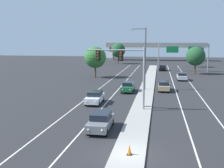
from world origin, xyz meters
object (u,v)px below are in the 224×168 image
Objects in this scene: tree_far_right_c at (196,56)px; tree_far_left_a at (95,57)px; car_receding_tan at (164,86)px; car_oncoming_grey at (101,121)px; tree_far_left_b at (118,50)px; highway_sign_gantry at (183,49)px; tree_far_right_a at (196,55)px; car_oncoming_green at (128,87)px; car_receding_black at (162,68)px; traffic_cone_median_nose at (129,150)px; car_oncoming_white at (95,97)px; street_lamp_median at (144,55)px; car_receding_silver at (182,76)px; overhead_signal_mast at (125,64)px.

tree_far_left_a is (-22.82, -10.51, 0.09)m from tree_far_right_c.
tree_far_right_c is at bearing 72.31° from car_receding_tan.
tree_far_left_b is at bearing 97.60° from car_oncoming_grey.
highway_sign_gantry reaches higher than tree_far_left_a.
tree_far_right_a is 0.76× the size of tree_far_left_b.
highway_sign_gantry is 14.86m from tree_far_right_a.
tree_far_left_a reaches higher than car_receding_tan.
highway_sign_gantry reaches higher than car_oncoming_green.
car_receding_black is at bearing -53.58° from tree_far_left_b.
car_receding_black is 6.08× the size of traffic_cone_median_nose.
tree_far_left_a is at bearing 136.35° from car_receding_tan.
car_receding_tan is at bearing 18.18° from car_oncoming_green.
tree_far_right_c is at bearing 24.72° from tree_far_left_a.
car_receding_tan is at bearing 50.18° from car_oncoming_white.
car_receding_tan is at bearing -73.52° from tree_far_left_b.
car_oncoming_white is at bearing -117.33° from street_lamp_median.
street_lamp_median is 32.48m from car_receding_black.
car_receding_black is 27.05m from tree_far_left_b.
car_receding_black is (5.71, 33.88, 0.00)m from car_oncoming_green.
tree_far_left_a reaches higher than traffic_cone_median_nose.
car_oncoming_white and car_receding_silver have the same top height.
tree_far_right_c is (4.07, 11.55, 3.62)m from car_receding_silver.
car_receding_black is 0.34× the size of highway_sign_gantry.
tree_far_right_a reaches higher than car_receding_black.
overhead_signal_mast is 67.68m from tree_far_left_b.
car_oncoming_white is 0.65× the size of tree_far_left_a.
tree_far_left_a is at bearing -130.20° from tree_far_right_a.
highway_sign_gantry is at bearing 77.61° from car_oncoming_grey.
traffic_cone_median_nose is at bearing -95.95° from car_receding_tan.
tree_far_left_b is at bearing 132.75° from highway_sign_gantry.
tree_far_right_c is 1.18× the size of tree_far_right_a.
tree_far_left_b is at bearing 129.51° from tree_far_right_c.
car_oncoming_white is at bearing 149.44° from overhead_signal_mast.
car_receding_black is at bearing 83.59° from car_oncoming_grey.
car_receding_tan is 0.65× the size of tree_far_left_a.
traffic_cone_median_nose is at bearing -88.64° from street_lamp_median.
car_oncoming_green is (3.26, 8.85, 0.00)m from car_oncoming_white.
car_oncoming_green is 0.99× the size of car_receding_black.
tree_far_right_c is at bearing -97.55° from tree_far_right_a.
car_oncoming_white is 39.42m from tree_far_right_c.
street_lamp_median is 2.22× the size of car_oncoming_white.
car_receding_silver is (9.73, 34.05, 0.00)m from car_oncoming_grey.
tree_far_left_a is (-12.21, 40.36, 4.03)m from traffic_cone_median_nose.
car_oncoming_green is at bearing -161.82° from car_receding_tan.
traffic_cone_median_nose is at bearing -73.17° from tree_far_left_a.
car_oncoming_grey is 67.26m from tree_far_right_a.
tree_far_right_a is (19.42, 55.03, 2.94)m from car_oncoming_white.
car_receding_silver is 0.59× the size of tree_far_left_b.
car_receding_silver is (3.82, 13.19, 0.00)m from car_receding_tan.
tree_far_left_a reaches higher than car_oncoming_white.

